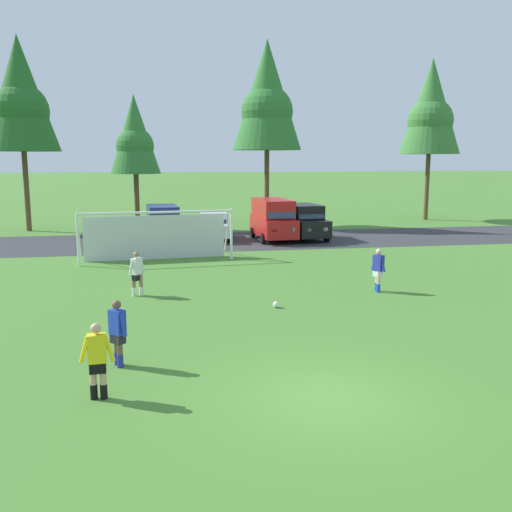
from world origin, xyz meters
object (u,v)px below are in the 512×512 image
object	(u,v)px
player_midfield_center	(378,270)
parked_car_slot_center_left	(273,218)
parked_car_slot_left	(213,225)
parked_car_slot_center	(304,221)
soccer_ball	(276,305)
parked_car_slot_far_left	(163,223)
player_winger_left	(118,333)
player_defender_far	(137,274)
soccer_goal	(156,234)
referee	(97,361)

from	to	relation	value
player_midfield_center	parked_car_slot_center_left	size ratio (longest dim) A/B	0.34
parked_car_slot_left	parked_car_slot_center	size ratio (longest dim) A/B	0.91
soccer_ball	parked_car_slot_far_left	world-z (taller)	parked_car_slot_far_left
player_winger_left	parked_car_slot_far_left	distance (m)	21.38
player_winger_left	parked_car_slot_center	distance (m)	23.07
player_defender_far	parked_car_slot_left	size ratio (longest dim) A/B	0.38
player_winger_left	parked_car_slot_center	bearing A→B (deg)	63.98
player_defender_far	player_midfield_center	bearing A→B (deg)	-5.90
soccer_goal	parked_car_slot_left	distance (m)	7.61
parked_car_slot_center	parked_car_slot_left	bearing A→B (deg)	172.50
soccer_goal	player_defender_far	world-z (taller)	soccer_goal
soccer_ball	parked_car_slot_center	distance (m)	16.93
soccer_ball	player_midfield_center	bearing A→B (deg)	21.04
parked_car_slot_far_left	parked_car_slot_left	world-z (taller)	parked_car_slot_far_left
soccer_ball	player_winger_left	size ratio (longest dim) A/B	0.13
parked_car_slot_left	parked_car_slot_center_left	xyz separation A→B (m)	(3.64, -0.87, 0.47)
soccer_ball	soccer_goal	bearing A→B (deg)	111.38
referee	parked_car_slot_center	bearing A→B (deg)	65.28
parked_car_slot_far_left	parked_car_slot_center	xyz separation A→B (m)	(8.73, -0.61, 0.00)
player_winger_left	referee	bearing A→B (deg)	-98.82
player_defender_far	parked_car_slot_center	bearing A→B (deg)	53.80
parked_car_slot_left	soccer_ball	bearing A→B (deg)	-88.54
soccer_ball	referee	xyz separation A→B (m)	(-5.18, -6.54, 0.71)
parked_car_slot_center_left	parked_car_slot_center	distance (m)	2.04
soccer_ball	player_winger_left	world-z (taller)	player_winger_left
soccer_ball	referee	bearing A→B (deg)	-128.37
referee	player_winger_left	world-z (taller)	same
soccer_goal	parked_car_slot_left	size ratio (longest dim) A/B	1.76
soccer_goal	referee	world-z (taller)	soccer_goal
soccer_goal	parked_car_slot_far_left	bearing A→B (deg)	86.09
parked_car_slot_center_left	parked_car_slot_center	world-z (taller)	parked_car_slot_center_left
parked_car_slot_far_left	player_midfield_center	bearing A→B (deg)	-62.64
soccer_ball	parked_car_slot_center	world-z (taller)	parked_car_slot_center
player_midfield_center	soccer_ball	bearing A→B (deg)	-158.96
parked_car_slot_left	parked_car_slot_center_left	distance (m)	3.77
parked_car_slot_left	parked_car_slot_center	world-z (taller)	parked_car_slot_center
soccer_ball	player_winger_left	xyz separation A→B (m)	(-4.89, -4.66, 0.71)
player_midfield_center	player_winger_left	bearing A→B (deg)	-145.47
parked_car_slot_left	soccer_goal	bearing A→B (deg)	-117.62
parked_car_slot_center_left	soccer_goal	bearing A→B (deg)	-140.68
soccer_ball	soccer_goal	world-z (taller)	soccer_goal
player_winger_left	parked_car_slot_center	xyz separation A→B (m)	(10.12, 20.73, 0.29)
player_midfield_center	parked_car_slot_far_left	distance (m)	16.93
referee	parked_car_slot_left	bearing A→B (deg)	78.50
player_midfield_center	parked_car_slot_far_left	bearing A→B (deg)	117.36
player_midfield_center	parked_car_slot_left	bearing A→B (deg)	107.24
referee	parked_car_slot_left	xyz separation A→B (m)	(4.75, 23.36, 0.05)
player_midfield_center	parked_car_slot_left	size ratio (longest dim) A/B	0.38
soccer_goal	parked_car_slot_center_left	world-z (taller)	soccer_goal
soccer_ball	parked_car_slot_far_left	xyz separation A→B (m)	(-3.50, 16.68, 1.00)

